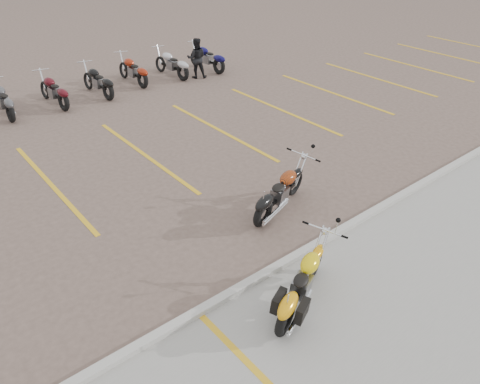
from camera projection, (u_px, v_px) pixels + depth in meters
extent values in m
plane|color=#725B51|center=(231.00, 217.00, 10.80)|extent=(100.00, 100.00, 0.00)
cube|color=#9E9B93|center=(397.00, 336.00, 7.83)|extent=(60.00, 5.00, 0.01)
cube|color=#ADAAA3|center=(292.00, 258.00, 9.45)|extent=(60.00, 0.18, 0.12)
torus|color=black|center=(313.00, 264.00, 8.91)|extent=(0.62, 0.36, 0.63)
torus|color=black|center=(284.00, 318.00, 7.76)|extent=(0.68, 0.43, 0.67)
cube|color=black|center=(300.00, 287.00, 8.30)|extent=(1.20, 0.63, 0.10)
cube|color=slate|center=(299.00, 286.00, 8.24)|extent=(0.49, 0.43, 0.33)
ellipsoid|color=#DEBE0B|center=(306.00, 263.00, 8.33)|extent=(0.64, 0.52, 0.29)
ellipsoid|color=black|center=(297.00, 280.00, 8.01)|extent=(0.45, 0.39, 0.12)
torus|color=black|center=(293.00, 184.00, 11.45)|extent=(0.65, 0.30, 0.64)
torus|color=black|center=(261.00, 213.00, 10.36)|extent=(0.70, 0.37, 0.68)
cube|color=black|center=(278.00, 196.00, 10.87)|extent=(1.26, 0.51, 0.10)
cube|color=slate|center=(277.00, 194.00, 10.81)|extent=(0.49, 0.41, 0.34)
ellipsoid|color=black|center=(285.00, 177.00, 10.88)|extent=(0.64, 0.48, 0.30)
ellipsoid|color=black|center=(275.00, 187.00, 10.58)|extent=(0.45, 0.36, 0.12)
imported|color=black|center=(197.00, 58.00, 18.95)|extent=(0.98, 0.93, 1.60)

